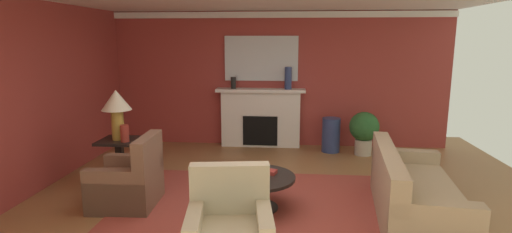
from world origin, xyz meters
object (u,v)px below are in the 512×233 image
(vase_on_side_table, at_px, (125,133))
(armchair_near_window, at_px, (129,183))
(mantel_mirror, at_px, (261,58))
(vase_mantel_left, at_px, (233,83))
(potted_plant, at_px, (364,130))
(fireplace, at_px, (261,119))
(coffee_table, at_px, (257,184))
(side_table, at_px, (120,159))
(vase_tall_corner, at_px, (331,135))
(sofa, at_px, (412,196))
(table_lamp, at_px, (116,105))
(vase_mantel_right, at_px, (288,78))

(vase_on_side_table, bearing_deg, armchair_near_window, -65.23)
(mantel_mirror, distance_m, armchair_near_window, 3.90)
(vase_mantel_left, bearing_deg, potted_plant, -9.22)
(vase_mantel_left, bearing_deg, fireplace, 5.14)
(coffee_table, distance_m, potted_plant, 3.22)
(armchair_near_window, height_order, vase_mantel_left, vase_mantel_left)
(mantel_mirror, xyz_separation_m, side_table, (-1.96, -2.51, -1.40))
(vase_tall_corner, bearing_deg, vase_on_side_table, -145.49)
(sofa, xyz_separation_m, vase_mantel_left, (-2.65, 3.21, 1.02))
(mantel_mirror, relative_size, sofa, 0.68)
(mantel_mirror, bearing_deg, vase_tall_corner, -16.64)
(vase_on_side_table, distance_m, potted_plant, 4.34)
(sofa, xyz_separation_m, vase_on_side_table, (-3.91, 0.75, 0.53))
(fireplace, xyz_separation_m, coffee_table, (0.18, -3.12, -0.23))
(side_table, relative_size, table_lamp, 0.93)
(fireplace, height_order, vase_tall_corner, fireplace)
(vase_mantel_left, distance_m, potted_plant, 2.72)
(table_lamp, height_order, vase_mantel_right, vase_mantel_right)
(table_lamp, xyz_separation_m, vase_on_side_table, (0.15, -0.12, -0.40))
(table_lamp, bearing_deg, fireplace, 50.67)
(fireplace, distance_m, side_table, 3.09)
(vase_tall_corner, relative_size, vase_mantel_left, 2.84)
(armchair_near_window, xyz_separation_m, side_table, (-0.45, 0.76, 0.09))
(sofa, distance_m, vase_mantel_right, 3.73)
(vase_mantel_right, height_order, vase_on_side_table, vase_mantel_right)
(fireplace, xyz_separation_m, potted_plant, (2.01, -0.46, -0.07))
(vase_mantel_right, relative_size, vase_tall_corner, 0.66)
(vase_on_side_table, relative_size, vase_tall_corner, 0.37)
(fireplace, bearing_deg, vase_mantel_left, -174.86)
(armchair_near_window, relative_size, side_table, 1.36)
(armchair_near_window, bearing_deg, side_table, 120.35)
(vase_on_side_table, relative_size, vase_mantel_left, 1.06)
(table_lamp, distance_m, vase_tall_corner, 4.06)
(vase_mantel_left, bearing_deg, table_lamp, -121.03)
(fireplace, height_order, mantel_mirror, mantel_mirror)
(vase_on_side_table, bearing_deg, mantel_mirror, 55.49)
(table_lamp, height_order, vase_mantel_left, table_lamp)
(table_lamp, relative_size, potted_plant, 0.90)
(sofa, bearing_deg, coffee_table, 175.90)
(vase_tall_corner, height_order, vase_mantel_left, vase_mantel_left)
(side_table, height_order, table_lamp, table_lamp)
(mantel_mirror, relative_size, vase_mantel_right, 3.35)
(coffee_table, height_order, potted_plant, potted_plant)
(vase_mantel_left, bearing_deg, side_table, -121.03)
(table_lamp, bearing_deg, coffee_table, -18.87)
(sofa, relative_size, vase_mantel_left, 9.26)
(potted_plant, bearing_deg, armchair_near_window, -142.62)
(mantel_mirror, height_order, potted_plant, mantel_mirror)
(fireplace, distance_m, vase_tall_corner, 1.46)
(vase_mantel_right, distance_m, vase_on_side_table, 3.46)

